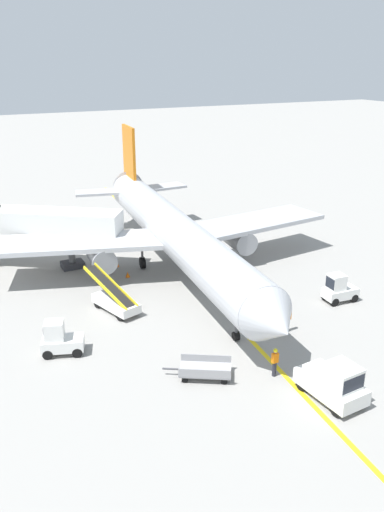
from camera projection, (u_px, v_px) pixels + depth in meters
ground_plane at (245, 359)px, 30.48m from camera, size 300.00×300.00×0.00m
taxi_line_yellow at (229, 317)px, 35.42m from camera, size 8.36×79.62×0.01m
airliner at (173, 231)px, 41.85m from camera, size 28.47×35.34×10.10m
jet_bridge at (33, 225)px, 42.91m from camera, size 11.97×9.32×4.85m
pushback_tug at (334, 383)px, 26.49m from camera, size 2.15×3.73×2.20m
baggage_tug_near_wing at (339, 289)px, 37.35m from camera, size 2.48×1.48×2.10m
baggage_tug_by_cargo_door at (60, 340)px, 30.71m from camera, size 2.69×2.01×2.10m
belt_loader_forward_hold at (115, 300)px, 36.03m from camera, size 2.64×5.15×2.59m
baggage_cart_loaded at (205, 370)px, 28.58m from camera, size 3.64×2.77×0.94m
ground_crew_marshaller at (275, 361)px, 28.54m from camera, size 0.36×0.24×1.70m
ground_crew_wing_walker at (288, 318)px, 33.24m from camera, size 0.36×0.24×1.70m
safety_cone_nose_left at (128, 274)px, 41.74m from camera, size 0.36×0.36×0.44m
safety_cone_nose_right at (117, 264)px, 43.79m from camera, size 0.36×0.36×0.44m
safety_cone_wingtip_left at (234, 239)px, 49.98m from camera, size 0.36×0.36×0.44m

